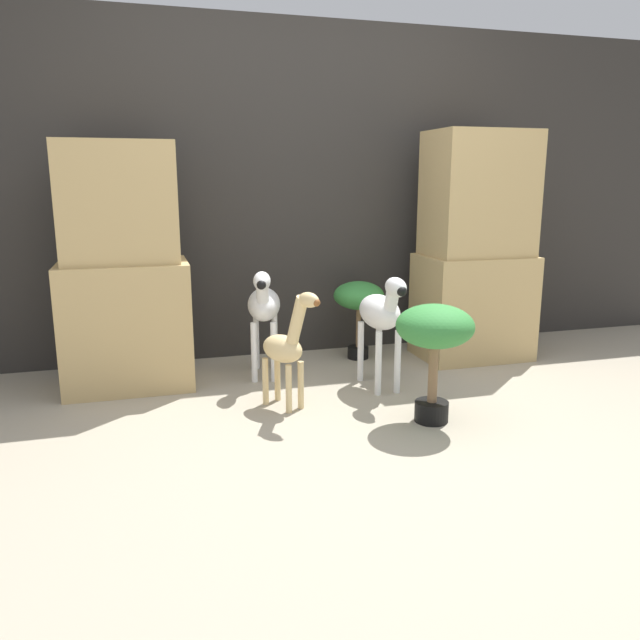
% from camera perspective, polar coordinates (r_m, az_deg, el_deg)
% --- Properties ---
extents(ground_plane, '(14.00, 14.00, 0.00)m').
position_cam_1_polar(ground_plane, '(2.97, 5.42, -10.89)').
color(ground_plane, '#9E937F').
extents(wall_back, '(6.40, 0.08, 2.20)m').
position_cam_1_polar(wall_back, '(4.29, -2.42, 11.55)').
color(wall_back, '#2D2B28').
rests_on(wall_back, ground_plane).
extents(rock_pillar_left, '(0.72, 0.50, 1.39)m').
position_cam_1_polar(rock_pillar_left, '(3.73, -17.54, 3.85)').
color(rock_pillar_left, tan).
rests_on(rock_pillar_left, ground_plane).
extents(rock_pillar_right, '(0.72, 0.50, 1.49)m').
position_cam_1_polar(rock_pillar_right, '(4.29, 14.02, 5.99)').
color(rock_pillar_right, tan).
rests_on(rock_pillar_right, ground_plane).
extents(zebra_right, '(0.21, 0.51, 0.68)m').
position_cam_1_polar(zebra_right, '(3.56, 5.65, 0.60)').
color(zebra_right, white).
rests_on(zebra_right, ground_plane).
extents(zebra_left, '(0.28, 0.52, 0.68)m').
position_cam_1_polar(zebra_left, '(3.77, -5.17, 1.30)').
color(zebra_left, white).
rests_on(zebra_left, ground_plane).
extents(giraffe_figurine, '(0.29, 0.39, 0.65)m').
position_cam_1_polar(giraffe_figurine, '(3.26, -3.07, -2.37)').
color(giraffe_figurine, '#E0C184').
rests_on(giraffe_figurine, ground_plane).
extents(potted_palm_front, '(0.38, 0.38, 0.60)m').
position_cam_1_polar(potted_palm_front, '(3.09, 10.44, -1.31)').
color(potted_palm_front, black).
rests_on(potted_palm_front, ground_plane).
extents(potted_palm_back, '(0.34, 0.34, 0.53)m').
position_cam_1_polar(potted_palm_back, '(4.16, 3.56, 1.85)').
color(potted_palm_back, black).
rests_on(potted_palm_back, ground_plane).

